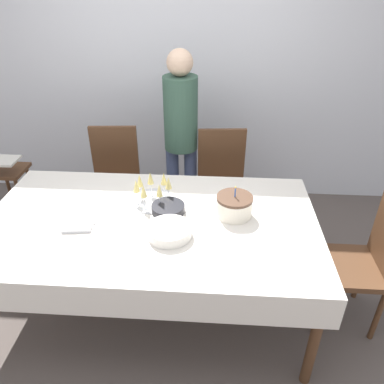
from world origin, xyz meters
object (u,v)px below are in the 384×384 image
Objects in this scene: plate_stack_dessert at (168,208)px; high_chair at (9,178)px; dining_chair_far_left at (115,178)px; birthday_cake at (234,206)px; dining_chair_right_end at (365,257)px; champagne_tray at (152,190)px; person_standing at (181,128)px; plate_stack_main at (169,231)px; dining_chair_far_right at (222,182)px.

high_chair is (-1.54, 0.82, -0.30)m from plate_stack_dessert.
birthday_cake is at bearing -39.55° from dining_chair_far_left.
dining_chair_right_end reaches higher than champagne_tray.
high_chair is at bearing -174.80° from person_standing.
plate_stack_main is 1.22m from person_standing.
birthday_cake reaches higher than plate_stack_dessert.
birthday_cake is at bearing 173.88° from dining_chair_right_end.
dining_chair_far_left reaches higher than high_chair.
dining_chair_far_left is 0.61× the size of person_standing.
dining_chair_far_right reaches higher than champagne_tray.
dining_chair_right_end is at bearing -45.02° from dining_chair_far_right.
plate_stack_dessert is at bearing -113.54° from dining_chair_far_right.
dining_chair_far_right is at bearing 66.46° from plate_stack_dessert.
champagne_tray is (-0.47, -0.69, 0.31)m from dining_chair_far_right.
person_standing is (-0.36, 0.16, 0.42)m from dining_chair_far_right.
dining_chair_far_left is 3.69× the size of plate_stack_main.
plate_stack_main is 1.93m from high_chair.
dining_chair_far_right reaches higher than plate_stack_main.
dining_chair_far_left is 1.02m from plate_stack_dessert.
birthday_cake reaches higher than high_chair.
plate_stack_dessert is (0.12, -0.12, -0.06)m from champagne_tray.
plate_stack_dessert is at bearing 178.91° from birthday_cake.
dining_chair_far_right is 1.28m from dining_chair_right_end.
person_standing is at bearing 90.31° from plate_stack_dessert.
person_standing reaches higher than plate_stack_main.
champagne_tray is at bearing -26.44° from high_chair.
plate_stack_main is at bearing -81.33° from plate_stack_dessert.
birthday_cake is 1.07m from person_standing.
birthday_cake is 0.45m from plate_stack_main.
dining_chair_right_end is at bearing -40.06° from person_standing.
plate_stack_dessert is 1.77m from high_chair.
plate_stack_main is at bearing -106.59° from dining_chair_far_right.
birthday_cake is at bearing -1.09° from plate_stack_dessert.
champagne_tray is 1.22× the size of plate_stack_main.
high_chair is (-1.42, 0.71, -0.36)m from champagne_tray.
person_standing is (-1.26, 1.06, 0.42)m from dining_chair_right_end.
person_standing is (0.11, 0.85, 0.11)m from champagne_tray.
dining_chair_far_left is 0.88m from champagne_tray.
dining_chair_far_left is 0.92m from dining_chair_far_right.
dining_chair_far_right is 0.89m from champagne_tray.
dining_chair_far_left is at bearing -0.92° from high_chair.
plate_stack_dessert is at bearing -44.15° from champagne_tray.
plate_stack_dessert is (-1.26, 0.10, 0.25)m from dining_chair_right_end.
dining_chair_right_end is 4.25× the size of birthday_cake.
plate_stack_main is (0.16, -0.36, -0.06)m from champagne_tray.
dining_chair_far_left is 0.97m from high_chair.
dining_chair_far_left and dining_chair_far_right have the same top height.
dining_chair_right_end reaches higher than plate_stack_dessert.
high_chair is at bearing 153.56° from champagne_tray.
person_standing is at bearing 5.20° from high_chair.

